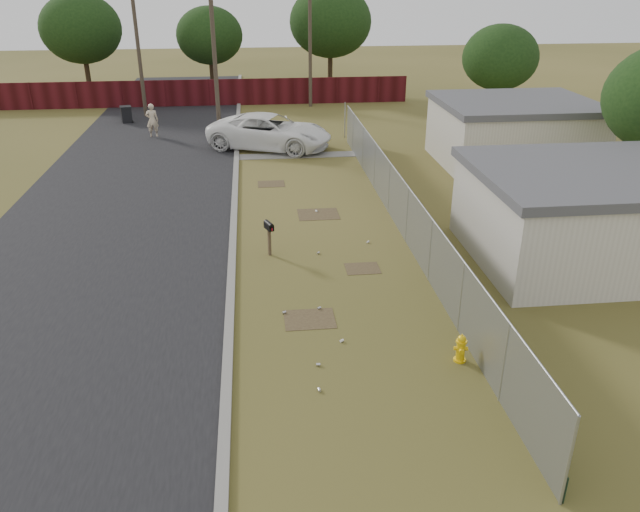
{
  "coord_description": "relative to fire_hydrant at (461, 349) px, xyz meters",
  "views": [
    {
      "loc": [
        -2.14,
        -19.83,
        8.83
      ],
      "look_at": [
        -0.32,
        -3.25,
        1.1
      ],
      "focal_mm": 35.0,
      "sensor_mm": 36.0,
      "label": 1
    }
  ],
  "objects": [
    {
      "name": "chainlink_fence",
      "position": [
        0.42,
        8.42,
        0.44
      ],
      "size": [
        0.1,
        27.06,
        2.02
      ],
      "color": "#989CA1",
      "rests_on": "ground"
    },
    {
      "name": "mailbox",
      "position": [
        -4.44,
        6.78,
        0.6
      ],
      "size": [
        0.34,
        0.52,
        1.21
      ],
      "color": "brown",
      "rests_on": "ground"
    },
    {
      "name": "pedestrian",
      "position": [
        -10.46,
        23.73,
        0.59
      ],
      "size": [
        0.71,
        0.49,
        1.9
      ],
      "primitive_type": "imported",
      "rotation": [
        0.0,
        0.0,
        3.19
      ],
      "color": "beige",
      "rests_on": "ground"
    },
    {
      "name": "street",
      "position": [
        -9.46,
        15.45,
        -0.34
      ],
      "size": [
        15.1,
        60.0,
        0.12
      ],
      "color": "black",
      "rests_on": "ground"
    },
    {
      "name": "utility_poles",
      "position": [
        -6.37,
        28.06,
        4.34
      ],
      "size": [
        12.6,
        8.24,
        9.0
      ],
      "color": "#473A2F",
      "rests_on": "ground"
    },
    {
      "name": "horizon_trees",
      "position": [
        -1.86,
        30.95,
        4.27
      ],
      "size": [
        33.32,
        31.94,
        7.78
      ],
      "color": "#392B19",
      "rests_on": "ground"
    },
    {
      "name": "scattered_litter",
      "position": [
        -2.93,
        3.87,
        -0.32
      ],
      "size": [
        3.35,
        11.63,
        0.07
      ],
      "color": "silver",
      "rests_on": "ground"
    },
    {
      "name": "ground",
      "position": [
        -2.7,
        7.39,
        -0.36
      ],
      "size": [
        120.0,
        120.0,
        0.0
      ],
      "primitive_type": "plane",
      "color": "olive",
      "rests_on": "ground"
    },
    {
      "name": "pickup_truck",
      "position": [
        -3.91,
        20.48,
        0.55
      ],
      "size": [
        7.19,
        5.26,
        1.82
      ],
      "primitive_type": "imported",
      "rotation": [
        0.0,
        0.0,
        1.18
      ],
      "color": "white",
      "rests_on": "ground"
    },
    {
      "name": "fire_hydrant",
      "position": [
        0.0,
        0.0,
        0.0
      ],
      "size": [
        0.35,
        0.36,
        0.76
      ],
      "color": "yellow",
      "rests_on": "ground"
    },
    {
      "name": "trash_bin",
      "position": [
        -12.6,
        27.62,
        0.17
      ],
      "size": [
        0.83,
        0.82,
        1.02
      ],
      "color": "black",
      "rests_on": "ground"
    },
    {
      "name": "privacy_fence",
      "position": [
        -8.7,
        32.39,
        0.54
      ],
      "size": [
        30.0,
        0.12,
        1.8
      ],
      "primitive_type": "cube",
      "color": "#480F14",
      "rests_on": "ground"
    },
    {
      "name": "houses",
      "position": [
        7.0,
        10.53,
        1.2
      ],
      "size": [
        9.3,
        17.24,
        3.1
      ],
      "color": "beige",
      "rests_on": "ground"
    }
  ]
}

